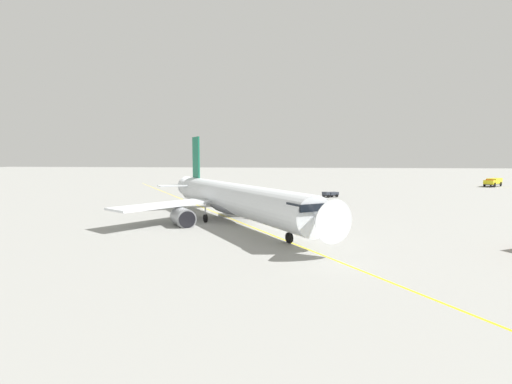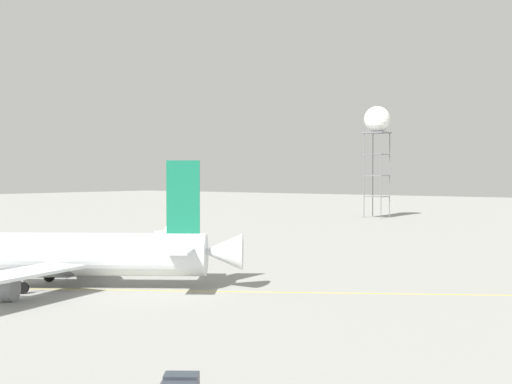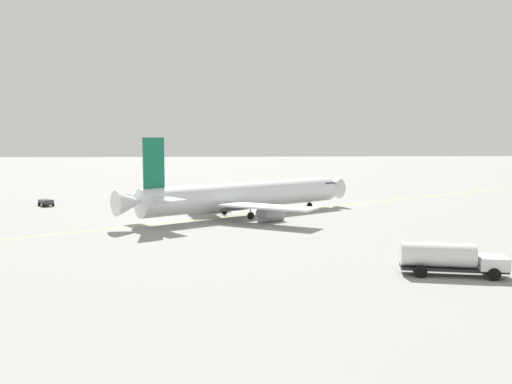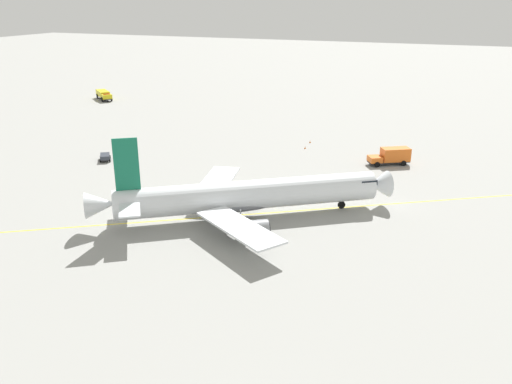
{
  "view_description": "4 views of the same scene",
  "coord_description": "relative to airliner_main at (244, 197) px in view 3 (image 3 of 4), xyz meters",
  "views": [
    {
      "loc": [
        -54.3,
        -6.9,
        8.61
      ],
      "look_at": [
        -7.74,
        -0.57,
        4.41
      ],
      "focal_mm": 26.37,
      "sensor_mm": 36.0,
      "label": 1
    },
    {
      "loc": [
        52.21,
        -34.54,
        10.85
      ],
      "look_at": [
        -10.63,
        48.29,
        8.26
      ],
      "focal_mm": 46.83,
      "sensor_mm": 36.0,
      "label": 2
    },
    {
      "loc": [
        -1.02,
        86.49,
        11.91
      ],
      "look_at": [
        -5.5,
        18.94,
        5.34
      ],
      "focal_mm": 37.58,
      "sensor_mm": 36.0,
      "label": 3
    },
    {
      "loc": [
        -31.96,
        66.49,
        29.3
      ],
      "look_at": [
        -5.06,
        0.04,
        2.75
      ],
      "focal_mm": 37.34,
      "sensor_mm": 36.0,
      "label": 4
    }
  ],
  "objects": [
    {
      "name": "airliner_main",
      "position": [
        0.0,
        0.0,
        0.0
      ],
      "size": [
        37.24,
        28.84,
        12.47
      ],
      "rotation": [
        0.0,
        0.0,
        3.75
      ],
      "color": "silver",
      "rests_on": "ground_plane"
    },
    {
      "name": "fuel_tanker_truck",
      "position": [
        -16.45,
        38.3,
        -1.47
      ],
      "size": [
        9.27,
        4.51,
        2.87
      ],
      "rotation": [
        0.0,
        0.0,
        2.91
      ],
      "color": "#232326",
      "rests_on": "ground_plane"
    },
    {
      "name": "safety_cone_near",
      "position": [
        2.6,
        -37.2,
        -2.77
      ],
      "size": [
        0.36,
        0.36,
        0.55
      ],
      "color": "orange",
      "rests_on": "ground_plane"
    },
    {
      "name": "ground_plane",
      "position": [
        4.6,
        -3.07,
        -3.04
      ],
      "size": [
        600.0,
        600.0,
        0.0
      ],
      "primitive_type": "plane",
      "color": "gray"
    },
    {
      "name": "catering_truck_truck",
      "position": [
        -15.26,
        -32.9,
        -1.38
      ],
      "size": [
        7.74,
        6.06,
        3.1
      ],
      "rotation": [
        0.0,
        0.0,
        0.55
      ],
      "color": "#232326",
      "rests_on": "ground_plane"
    },
    {
      "name": "taxiway_centreline",
      "position": [
        3.16,
        1.12,
        -3.04
      ],
      "size": [
        141.4,
        91.14,
        0.01
      ],
      "rotation": [
        0.0,
        0.0,
        3.71
      ],
      "color": "yellow",
      "rests_on": "ground_plane"
    },
    {
      "name": "safety_cone_mid",
      "position": [
        3.0,
        -42.09,
        -2.77
      ],
      "size": [
        0.36,
        0.36,
        0.55
      ],
      "color": "orange",
      "rests_on": "ground_plane"
    },
    {
      "name": "baggage_truck_truck",
      "position": [
        35.22,
        -15.16,
        -2.33
      ],
      "size": [
        3.44,
        3.83,
        1.22
      ],
      "rotation": [
        0.0,
        0.0,
        2.2
      ],
      "color": "#232326",
      "rests_on": "ground_plane"
    }
  ]
}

